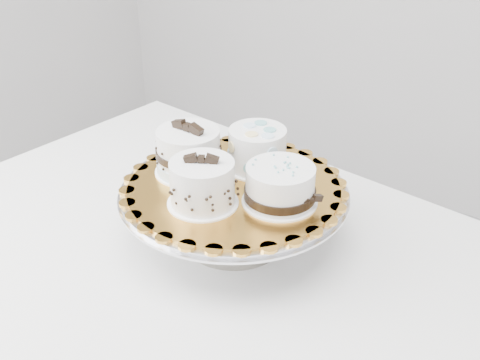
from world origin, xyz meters
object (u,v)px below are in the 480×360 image
Objects in this scene: table at (220,293)px; cake_board at (234,187)px; cake_stand at (234,205)px; cake_swirl at (202,184)px; cake_dots at (257,148)px; cake_ribbon at (281,186)px; cake_banded at (189,153)px.

cake_board is (-0.00, 0.05, 0.19)m from table.
cake_stand is (-0.00, 0.05, 0.16)m from table.
cake_dots is (0.01, 0.15, 0.00)m from cake_swirl.
cake_board is at bearing -156.76° from cake_ribbon.
cake_dots reaches higher than table.
cake_stand is at bearing -63.81° from cake_dots.
cake_banded reaches higher than cake_board.
cake_dots is (-0.00, 0.07, 0.07)m from cake_stand.
cake_ribbon reaches higher than cake_board.
cake_ribbon is at bearing 4.30° from cake_banded.
table is at bearing -128.68° from cake_ribbon.
cake_banded is 0.84× the size of cake_ribbon.
cake_board is at bearing -63.81° from cake_dots.
cake_ribbon is (0.09, -0.00, 0.03)m from cake_board.
table is 8.60× the size of cake_ribbon.
cake_dots is 0.92× the size of cake_ribbon.
cake_dots reaches higher than cake_ribbon.
cake_ribbon reaches higher than cake_stand.
cake_swirl is at bearing -67.95° from cake_dots.
cake_banded reaches higher than cake_ribbon.
cake_banded reaches higher than cake_dots.
cake_banded is at bearing -113.48° from cake_dots.
cake_stand is 1.09× the size of cake_board.
table is 0.25m from cake_banded.
cake_board is 2.57× the size of cake_swirl.
cake_swirl reaches higher than table.
cake_ribbon is (0.09, 0.05, 0.22)m from table.
cake_swirl is 0.12m from cake_ribbon.
cake_dots is (-0.00, 0.12, 0.23)m from table.
cake_swirl is 0.10m from cake_banded.
cake_board is 0.10m from cake_banded.
cake_banded is at bearing -176.92° from cake_stand.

